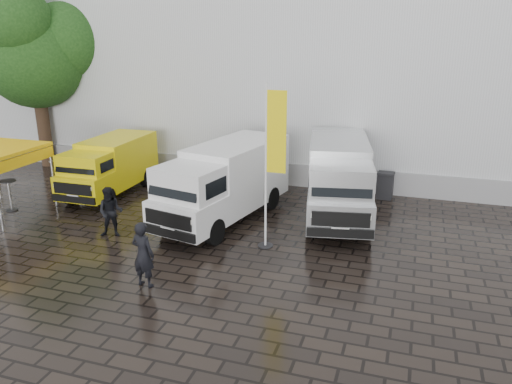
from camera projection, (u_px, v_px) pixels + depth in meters
The scene contains 12 objects.
ground at pixel (224, 257), 15.38m from camera, with size 120.00×120.00×0.00m, color black.
exhibition_hall at pixel (362, 43), 27.41m from camera, with size 44.00×16.00×12.00m, color silver.
hall_plinth at pixel (332, 178), 21.83m from camera, with size 44.00×0.15×1.00m, color gray.
van_yellow at pixel (109, 168), 21.00m from camera, with size 1.92×5.00×2.31m, color yellow, non-canonical shape.
van_white at pixel (224, 184), 18.02m from camera, with size 2.11×6.32×2.74m, color white, non-canonical shape.
van_silver at pixel (338, 181), 18.41m from camera, with size 2.13×6.40×2.77m, color silver, non-canonical shape.
flagpole at pixel (272, 159), 15.22m from camera, with size 0.88×0.50×5.22m.
tree at pixel (34, 49), 24.28m from camera, with size 5.02×5.02×9.01m.
cocktail_table at pixel (10, 195), 19.22m from camera, with size 0.60×0.60×1.21m, color black.
wheelie_bin at pixel (385, 185), 20.67m from camera, with size 0.67×0.67×1.11m, color black.
person_front at pixel (143, 254), 13.41m from camera, with size 0.68×0.45×1.86m, color black.
person_tent at pixel (111, 212), 16.70m from camera, with size 0.84×0.66×1.73m, color black.
Camera 1 is at (5.26, -13.01, 6.68)m, focal length 35.00 mm.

